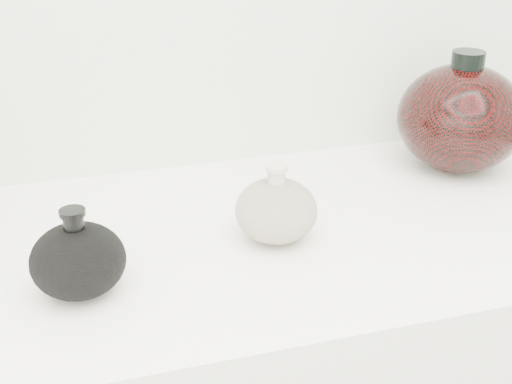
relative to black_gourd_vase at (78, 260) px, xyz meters
name	(u,v)px	position (x,y,z in m)	size (l,w,h in m)	color
black_gourd_vase	(78,260)	(0.00, 0.00, 0.00)	(0.12, 0.12, 0.11)	black
cream_gourd_vase	(276,210)	(0.25, 0.06, 0.00)	(0.12, 0.12, 0.11)	beige
right_round_pot	(461,118)	(0.61, 0.20, 0.04)	(0.26, 0.26, 0.19)	black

